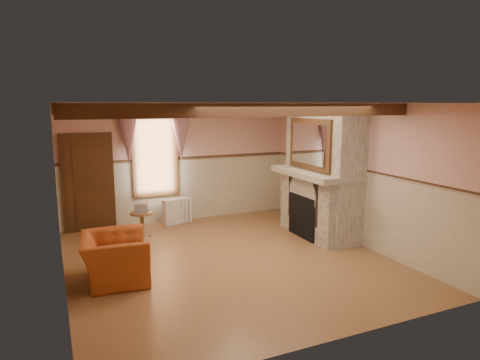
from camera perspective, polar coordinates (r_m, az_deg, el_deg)
name	(u,v)px	position (r m, az deg, el deg)	size (l,w,h in m)	color
floor	(228,260)	(7.89, -1.56, -10.57)	(5.50, 6.00, 0.01)	brown
ceiling	(228,103)	(7.38, -1.67, 10.21)	(5.50, 6.00, 0.01)	silver
wall_back	(180,163)	(10.31, -8.02, 2.29)	(5.50, 0.02, 2.80)	tan
wall_front	(330,229)	(4.95, 11.89, -6.39)	(5.50, 0.02, 2.80)	tan
wall_left	(59,198)	(6.96, -23.02, -2.20)	(0.02, 6.00, 2.80)	tan
wall_right	(354,174)	(8.92, 14.94, 0.83)	(0.02, 6.00, 2.80)	tan
wainscot	(228,220)	(7.66, -1.59, -5.31)	(5.50, 6.00, 1.50)	beige
chair_rail	(228,178)	(7.50, -1.62, 0.22)	(5.50, 6.00, 0.08)	black
firebox	(305,216)	(9.16, 8.63, -4.79)	(0.20, 0.95, 0.90)	black
armchair	(115,258)	(7.18, -16.36, -9.96)	(1.15, 1.00, 0.75)	#994219
side_table	(142,225)	(9.28, -12.90, -5.84)	(0.49, 0.49, 0.55)	brown
book_stack	(141,207)	(9.22, -13.06, -3.56)	(0.26, 0.32, 0.20)	#B7AD8C
radiator	(177,211)	(10.19, -8.37, -4.11)	(0.70, 0.18, 0.60)	silver
bowl	(316,168)	(9.09, 10.10, 1.55)	(0.31, 0.31, 0.08)	brown
mantel_clock	(303,162)	(9.50, 8.37, 2.35)	(0.14, 0.24, 0.20)	black
oil_lamp	(307,161)	(9.36, 8.93, 2.46)	(0.11, 0.11, 0.28)	gold
candle_red	(340,172)	(8.43, 13.17, 1.07)	(0.06, 0.06, 0.16)	#B3161B
jar_yellow	(324,169)	(8.86, 11.09, 1.45)	(0.06, 0.06, 0.12)	gold
fireplace	(323,170)	(9.20, 11.02, 1.26)	(0.85, 2.00, 2.80)	gray
mantel	(316,173)	(9.10, 10.08, 0.94)	(1.05, 2.05, 0.12)	gray
overmantel_mirror	(309,144)	(8.92, 9.21, 4.74)	(0.06, 1.44, 1.04)	silver
door	(88,184)	(9.94, -19.56, -0.53)	(1.10, 0.10, 2.10)	black
window	(155,154)	(10.11, -11.28, 3.47)	(1.06, 0.08, 2.02)	white
window_drapes	(155,128)	(9.97, -11.28, 6.84)	(1.30, 0.14, 1.40)	gray
ceiling_beam_front	(259,110)	(6.29, 2.57, 9.31)	(5.50, 0.18, 0.20)	black
ceiling_beam_back	(204,108)	(8.51, -4.80, 9.50)	(5.50, 0.18, 0.20)	black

